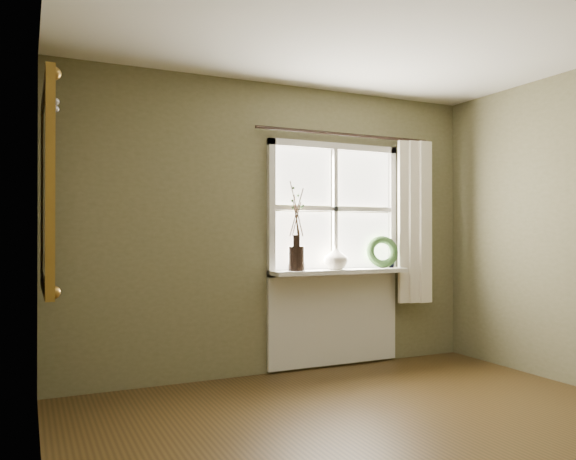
% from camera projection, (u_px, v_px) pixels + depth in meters
% --- Properties ---
extents(wall_back, '(4.00, 0.10, 2.60)m').
position_uv_depth(wall_back, '(278.00, 228.00, 5.10)').
color(wall_back, brown).
rests_on(wall_back, ground).
extents(wall_left, '(0.10, 4.50, 2.60)m').
position_uv_depth(wall_left, '(34.00, 221.00, 2.15)').
color(wall_left, brown).
rests_on(wall_left, ground).
extents(window_frame, '(1.36, 0.06, 1.24)m').
position_uv_depth(window_frame, '(334.00, 209.00, 5.27)').
color(window_frame, silver).
rests_on(window_frame, wall_back).
extents(window_sill, '(1.36, 0.26, 0.04)m').
position_uv_depth(window_sill, '(340.00, 271.00, 5.17)').
color(window_sill, silver).
rests_on(window_sill, wall_back).
extents(window_apron, '(1.36, 0.04, 0.88)m').
position_uv_depth(window_apron, '(334.00, 317.00, 5.27)').
color(window_apron, silver).
rests_on(window_apron, ground).
extents(dark_jug, '(0.17, 0.17, 0.22)m').
position_uv_depth(dark_jug, '(296.00, 258.00, 4.98)').
color(dark_jug, black).
rests_on(dark_jug, window_sill).
extents(cream_vase, '(0.22, 0.22, 0.22)m').
position_uv_depth(cream_vase, '(336.00, 257.00, 5.15)').
color(cream_vase, silver).
rests_on(cream_vase, window_sill).
extents(wreath, '(0.34, 0.23, 0.32)m').
position_uv_depth(wreath, '(382.00, 255.00, 5.42)').
color(wreath, '#294820').
rests_on(wreath, window_sill).
extents(potted_plant_left, '(0.09, 0.06, 0.17)m').
position_uv_depth(potted_plant_left, '(299.00, 261.00, 4.99)').
color(potted_plant_left, '#294820').
rests_on(potted_plant_left, window_sill).
extents(potted_plant_right, '(0.08, 0.07, 0.15)m').
position_uv_depth(potted_plant_right, '(392.00, 260.00, 5.42)').
color(potted_plant_right, '#294820').
rests_on(potted_plant_right, window_sill).
extents(curtain, '(0.36, 0.12, 1.59)m').
position_uv_depth(curtain, '(413.00, 222.00, 5.54)').
color(curtain, '#EDE4CD').
rests_on(curtain, wall_back).
extents(curtain_rod, '(1.84, 0.03, 0.03)m').
position_uv_depth(curtain_rod, '(347.00, 135.00, 5.27)').
color(curtain_rod, black).
rests_on(curtain_rod, wall_back).
extents(gilt_mirror, '(0.10, 1.09, 1.30)m').
position_uv_depth(gilt_mirror, '(46.00, 189.00, 3.53)').
color(gilt_mirror, white).
rests_on(gilt_mirror, wall_left).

